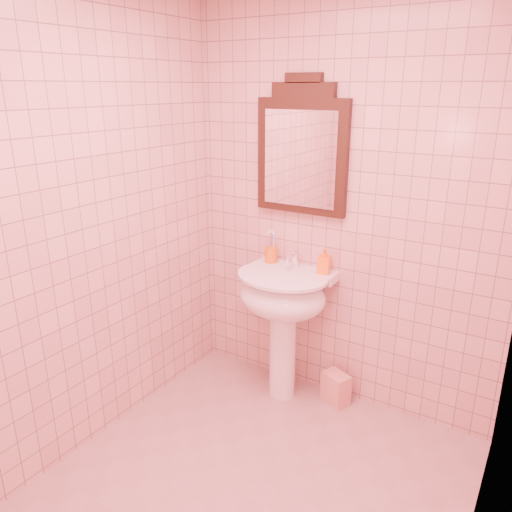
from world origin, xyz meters
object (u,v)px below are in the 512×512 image
Objects in this scene: pedestal_sink at (283,304)px; towel at (336,388)px; mirror at (302,151)px; soap_dispenser at (324,261)px; toothbrush_cup at (271,254)px.

pedestal_sink is 0.66m from towel.
soap_dispenser is (0.20, -0.05, -0.65)m from mirror.
soap_dispenser is at bearing -14.61° from mirror.
mirror is 4.23× the size of toothbrush_cup.
mirror is 1.53m from towel.
pedestal_sink reaches higher than towel.
soap_dispenser is at bearing 163.73° from towel.
towel is (0.52, -0.05, -0.81)m from toothbrush_cup.
toothbrush_cup is (-0.18, 0.15, 0.25)m from pedestal_sink.
mirror reaches higher than pedestal_sink.
towel is (0.14, -0.04, -0.84)m from soap_dispenser.
towel is at bearing -27.56° from soap_dispenser.
toothbrush_cup is at bearing 174.98° from towel.
mirror reaches higher than towel.
toothbrush_cup is at bearing 168.00° from soap_dispenser.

